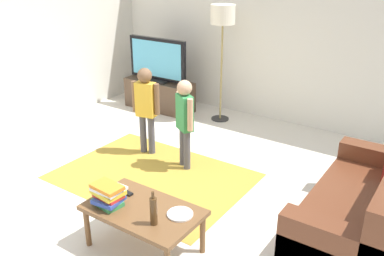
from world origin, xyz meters
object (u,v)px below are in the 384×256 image
Objects in this scene: coffee_table at (143,213)px; plate at (180,214)px; child_near_tv at (146,103)px; tv_remote at (125,192)px; couch at (367,213)px; floor_lamp at (223,21)px; bottle at (154,211)px; tv at (157,60)px; child_center at (185,116)px; tv_stand at (159,95)px; book_stack at (108,194)px.

plate is (0.32, 0.10, 0.06)m from coffee_table.
child_near_tv reaches higher than tv_remote.
floor_lamp is (-2.65, 1.89, 1.25)m from couch.
child_near_tv is 2.21m from bottle.
floor_lamp is 3.30m from tv_remote.
tv is 3.44m from tv_remote.
couch is at bearing -24.54° from tv.
tv is at bearing -171.19° from floor_lamp.
child_near_tv reaches higher than plate.
tv_stand is at bearing 136.84° from child_center.
floor_lamp is 5.93× the size of bottle.
tv_stand reaches higher than tv_remote.
tv is (-0.00, -0.02, 0.60)m from tv_stand.
floor_lamp is (1.12, 0.17, 0.70)m from tv.
coffee_table is at bearing -53.52° from tv_stand.
tv_remote is at bearing -75.59° from floor_lamp.
child_near_tv is at bearing 175.22° from child_center.
plate is (-1.25, -1.12, 0.14)m from couch.
plate reaches higher than coffee_table.
coffee_table is at bearing -53.33° from tv.
couch is 2.86m from child_near_tv.
couch is 2.19m from tv_remote.
book_stack is at bearing -179.67° from bottle.
floor_lamp is at bearing 106.00° from child_center.
couch is 2.22m from child_center.
child_near_tv is 1.03× the size of child_center.
child_center reaches higher than tv_stand.
tv_remote is at bearing -180.00° from plate.
plate is at bearing 65.50° from bottle.
tv_stand is 0.67× the size of couch.
child_near_tv is at bearing -56.30° from tv.
tv_remote is at bearing -56.43° from child_near_tv.
tv_stand is at bearing 155.20° from couch.
tv_stand is 4.14m from couch.
child_center reaches higher than plate.
child_near_tv is 2.00m from coffee_table.
book_stack reaches higher than plate.
child_center is (1.59, -1.49, 0.42)m from tv_stand.
book_stack is (1.91, -3.06, -0.33)m from tv.
bottle is (0.50, 0.00, 0.02)m from book_stack.
child_near_tv is (0.94, -1.43, 0.45)m from tv_stand.
tv is 1.33m from floor_lamp.
child_center is at bearing -74.00° from floor_lamp.
tv_stand is 1.09× the size of tv.
floor_lamp is at bearing 114.84° from plate.
floor_lamp is 1.81m from child_near_tv.
couch is at bearing -6.18° from child_near_tv.
tv is 6.47× the size of tv_remote.
tv_stand is at bearing 90.00° from tv.
tv_stand reaches higher than coffee_table.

